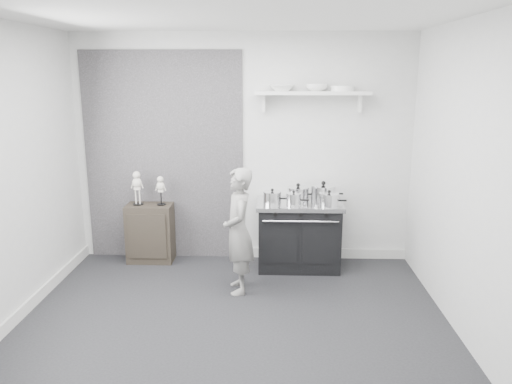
# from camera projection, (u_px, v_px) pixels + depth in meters

# --- Properties ---
(ground) EXTENTS (4.00, 4.00, 0.00)m
(ground) POSITION_uv_depth(u_px,v_px,m) (232.00, 327.00, 4.51)
(ground) COLOR black
(ground) RESTS_ON ground
(room_shell) EXTENTS (4.02, 3.62, 2.71)m
(room_shell) POSITION_uv_depth(u_px,v_px,m) (221.00, 145.00, 4.27)
(room_shell) COLOR silver
(room_shell) RESTS_ON ground
(wall_shelf) EXTENTS (1.30, 0.26, 0.24)m
(wall_shelf) POSITION_uv_depth(u_px,v_px,m) (312.00, 94.00, 5.64)
(wall_shelf) COLOR silver
(wall_shelf) RESTS_ON room_shell
(stove) EXTENTS (0.99, 0.62, 0.79)m
(stove) POSITION_uv_depth(u_px,v_px,m) (299.00, 235.00, 5.83)
(stove) COLOR black
(stove) RESTS_ON ground
(side_cabinet) EXTENTS (0.54, 0.32, 0.71)m
(side_cabinet) POSITION_uv_depth(u_px,v_px,m) (150.00, 233.00, 6.03)
(side_cabinet) COLOR black
(side_cabinet) RESTS_ON ground
(child) EXTENTS (0.39, 0.52, 1.32)m
(child) POSITION_uv_depth(u_px,v_px,m) (238.00, 231.00, 5.12)
(child) COLOR gray
(child) RESTS_ON ground
(pot_front_left) EXTENTS (0.29, 0.20, 0.18)m
(pot_front_left) POSITION_uv_depth(u_px,v_px,m) (272.00, 198.00, 5.64)
(pot_front_left) COLOR silver
(pot_front_left) RESTS_ON stove
(pot_back_left) EXTENTS (0.35, 0.26, 0.20)m
(pot_back_left) POSITION_uv_depth(u_px,v_px,m) (298.00, 193.00, 5.82)
(pot_back_left) COLOR silver
(pot_back_left) RESTS_ON stove
(pot_back_right) EXTENTS (0.38, 0.29, 0.23)m
(pot_back_right) POSITION_uv_depth(u_px,v_px,m) (323.00, 193.00, 5.79)
(pot_back_right) COLOR silver
(pot_back_right) RESTS_ON stove
(pot_front_right) EXTENTS (0.31, 0.22, 0.19)m
(pot_front_right) POSITION_uv_depth(u_px,v_px,m) (329.00, 200.00, 5.55)
(pot_front_right) COLOR silver
(pot_front_right) RESTS_ON stove
(pot_front_center) EXTENTS (0.26, 0.17, 0.17)m
(pot_front_center) POSITION_uv_depth(u_px,v_px,m) (294.00, 199.00, 5.58)
(pot_front_center) COLOR silver
(pot_front_center) RESTS_ON stove
(skeleton_full) EXTENTS (0.13, 0.08, 0.47)m
(skeleton_full) POSITION_uv_depth(u_px,v_px,m) (137.00, 186.00, 5.90)
(skeleton_full) COLOR beige
(skeleton_full) RESTS_ON side_cabinet
(skeleton_torso) EXTENTS (0.11, 0.07, 0.40)m
(skeleton_torso) POSITION_uv_depth(u_px,v_px,m) (161.00, 189.00, 5.90)
(skeleton_torso) COLOR beige
(skeleton_torso) RESTS_ON side_cabinet
(bowl_large) EXTENTS (0.29, 0.29, 0.07)m
(bowl_large) POSITION_uv_depth(u_px,v_px,m) (282.00, 88.00, 5.63)
(bowl_large) COLOR white
(bowl_large) RESTS_ON wall_shelf
(bowl_small) EXTENTS (0.25, 0.25, 0.08)m
(bowl_small) POSITION_uv_depth(u_px,v_px,m) (317.00, 88.00, 5.62)
(bowl_small) COLOR white
(bowl_small) RESTS_ON wall_shelf
(plate_stack) EXTENTS (0.27, 0.27, 0.06)m
(plate_stack) POSITION_uv_depth(u_px,v_px,m) (342.00, 88.00, 5.61)
(plate_stack) COLOR white
(plate_stack) RESTS_ON wall_shelf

